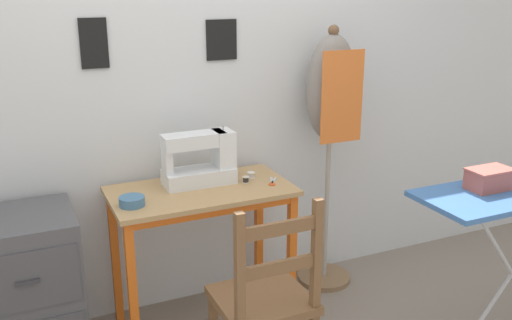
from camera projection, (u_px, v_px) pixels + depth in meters
wall_back at (178, 78)px, 2.96m from camera, size 10.00×0.06×2.55m
sewing_table at (202, 212)px, 2.88m from camera, size 0.91×0.49×0.76m
sewing_machine at (202, 160)px, 2.89m from camera, size 0.38×0.16×0.29m
fabric_bowl at (132, 201)px, 2.63m from camera, size 0.12×0.12×0.04m
scissors at (272, 183)px, 2.93m from camera, size 0.09×0.12×0.01m
thread_spool_near_machine at (246, 180)px, 2.93m from camera, size 0.04×0.04×0.03m
thread_spool_mid_table at (251, 175)px, 3.00m from camera, size 0.04×0.04×0.03m
wooden_chair at (265, 302)px, 2.45m from camera, size 0.40×0.38×0.93m
filing_cabinet at (29, 291)px, 2.65m from camera, size 0.47×0.47×0.75m
dress_form at (331, 105)px, 3.18m from camera, size 0.32×0.32×1.53m
storage_box at (489, 179)px, 2.55m from camera, size 0.20×0.13×0.10m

